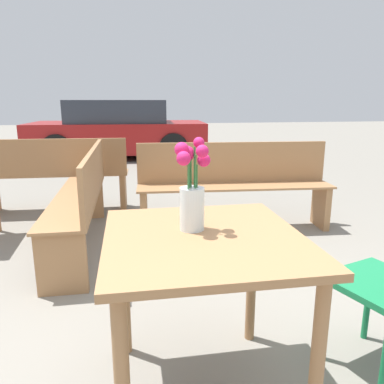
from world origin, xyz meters
name	(u,v)px	position (x,y,z in m)	size (l,w,h in m)	color
table_front	(204,262)	(0.00, 0.00, 0.62)	(0.78, 0.82, 0.74)	#9E7047
flower_vase	(192,195)	(-0.04, 0.07, 0.88)	(0.14, 0.13, 0.37)	silver
bench_near	(234,181)	(0.75, 2.14, 0.47)	(1.91, 0.50, 0.85)	#9E7047
bench_middle	(56,173)	(-1.08, 2.96, 0.46)	(1.60, 0.44, 0.85)	#9E7047
bench_far	(85,194)	(-0.65, 1.86, 0.47)	(0.37, 1.80, 0.85)	#9E7047
parked_car	(119,130)	(-0.44, 7.28, 0.60)	(3.91, 1.95, 1.26)	maroon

